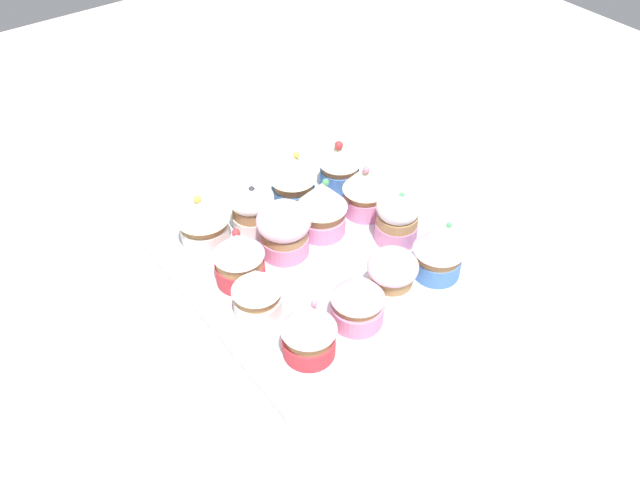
{
  "coord_description": "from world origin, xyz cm",
  "views": [
    {
      "loc": [
        -47.63,
        35.57,
        57.72
      ],
      "look_at": [
        0.0,
        0.0,
        4.2
      ],
      "focal_mm": 37.73,
      "sensor_mm": 36.0,
      "label": 1
    }
  ],
  "objects_px": {
    "cupcake_8": "(284,229)",
    "cupcake_0": "(439,248)",
    "cupcake_3": "(340,163)",
    "baking_tray": "(320,262)",
    "cupcake_13": "(203,219)",
    "cupcake_7": "(358,297)",
    "cupcake_12": "(239,257)",
    "cupcake_1": "(398,216)",
    "cupcake_2": "(365,188)",
    "cupcake_5": "(322,207)",
    "cupcake_10": "(309,328)",
    "cupcake_9": "(252,207)",
    "cupcake_4": "(392,275)",
    "cupcake_11": "(257,292)",
    "cupcake_6": "(293,178)"
  },
  "relations": [
    {
      "from": "cupcake_2",
      "to": "cupcake_10",
      "type": "distance_m",
      "value": 0.24
    },
    {
      "from": "cupcake_3",
      "to": "cupcake_7",
      "type": "xyz_separation_m",
      "value": [
        -0.21,
        0.14,
        -0.0
      ]
    },
    {
      "from": "baking_tray",
      "to": "cupcake_7",
      "type": "bearing_deg",
      "value": 165.7
    },
    {
      "from": "cupcake_3",
      "to": "cupcake_12",
      "type": "xyz_separation_m",
      "value": [
        -0.08,
        0.21,
        -0.0
      ]
    },
    {
      "from": "cupcake_1",
      "to": "cupcake_4",
      "type": "relative_size",
      "value": 1.18
    },
    {
      "from": "cupcake_3",
      "to": "cupcake_10",
      "type": "distance_m",
      "value": 0.29
    },
    {
      "from": "cupcake_1",
      "to": "cupcake_12",
      "type": "height_order",
      "value": "same"
    },
    {
      "from": "baking_tray",
      "to": "cupcake_4",
      "type": "bearing_deg",
      "value": -164.25
    },
    {
      "from": "cupcake_1",
      "to": "cupcake_0",
      "type": "bearing_deg",
      "value": 178.6
    },
    {
      "from": "cupcake_10",
      "to": "cupcake_0",
      "type": "bearing_deg",
      "value": -88.12
    },
    {
      "from": "cupcake_2",
      "to": "cupcake_8",
      "type": "relative_size",
      "value": 1.11
    },
    {
      "from": "cupcake_5",
      "to": "cupcake_7",
      "type": "height_order",
      "value": "cupcake_5"
    },
    {
      "from": "baking_tray",
      "to": "cupcake_10",
      "type": "relative_size",
      "value": 4.14
    },
    {
      "from": "cupcake_3",
      "to": "baking_tray",
      "type": "bearing_deg",
      "value": 133.0
    },
    {
      "from": "cupcake_13",
      "to": "cupcake_7",
      "type": "bearing_deg",
      "value": -161.81
    },
    {
      "from": "cupcake_8",
      "to": "cupcake_12",
      "type": "xyz_separation_m",
      "value": [
        -0.01,
        0.07,
        0.0
      ]
    },
    {
      "from": "cupcake_2",
      "to": "cupcake_9",
      "type": "relative_size",
      "value": 1.1
    },
    {
      "from": "cupcake_12",
      "to": "cupcake_13",
      "type": "distance_m",
      "value": 0.08
    },
    {
      "from": "cupcake_1",
      "to": "cupcake_5",
      "type": "relative_size",
      "value": 0.95
    },
    {
      "from": "cupcake_7",
      "to": "cupcake_8",
      "type": "relative_size",
      "value": 1.01
    },
    {
      "from": "cupcake_1",
      "to": "cupcake_3",
      "type": "xyz_separation_m",
      "value": [
        0.13,
        -0.01,
        0.0
      ]
    },
    {
      "from": "cupcake_1",
      "to": "cupcake_4",
      "type": "distance_m",
      "value": 0.1
    },
    {
      "from": "cupcake_4",
      "to": "cupcake_7",
      "type": "bearing_deg",
      "value": 95.81
    },
    {
      "from": "cupcake_10",
      "to": "cupcake_12",
      "type": "height_order",
      "value": "cupcake_10"
    },
    {
      "from": "baking_tray",
      "to": "cupcake_7",
      "type": "relative_size",
      "value": 4.58
    },
    {
      "from": "cupcake_9",
      "to": "cupcake_12",
      "type": "height_order",
      "value": "cupcake_12"
    },
    {
      "from": "cupcake_3",
      "to": "cupcake_10",
      "type": "relative_size",
      "value": 0.96
    },
    {
      "from": "cupcake_0",
      "to": "cupcake_3",
      "type": "height_order",
      "value": "cupcake_0"
    },
    {
      "from": "cupcake_1",
      "to": "cupcake_2",
      "type": "distance_m",
      "value": 0.07
    },
    {
      "from": "cupcake_8",
      "to": "cupcake_9",
      "type": "xyz_separation_m",
      "value": [
        0.06,
        0.01,
        -0.0
      ]
    },
    {
      "from": "cupcake_7",
      "to": "cupcake_13",
      "type": "distance_m",
      "value": 0.22
    },
    {
      "from": "baking_tray",
      "to": "cupcake_0",
      "type": "relative_size",
      "value": 4.12
    },
    {
      "from": "cupcake_7",
      "to": "cupcake_12",
      "type": "bearing_deg",
      "value": 28.36
    },
    {
      "from": "cupcake_9",
      "to": "cupcake_8",
      "type": "bearing_deg",
      "value": -171.63
    },
    {
      "from": "cupcake_3",
      "to": "cupcake_11",
      "type": "xyz_separation_m",
      "value": [
        -0.13,
        0.22,
        -0.0
      ]
    },
    {
      "from": "cupcake_10",
      "to": "cupcake_2",
      "type": "bearing_deg",
      "value": -53.37
    },
    {
      "from": "cupcake_4",
      "to": "cupcake_12",
      "type": "xyz_separation_m",
      "value": [
        0.12,
        0.12,
        0.0
      ]
    },
    {
      "from": "cupcake_9",
      "to": "cupcake_11",
      "type": "bearing_deg",
      "value": 149.61
    },
    {
      "from": "cupcake_8",
      "to": "cupcake_0",
      "type": "bearing_deg",
      "value": -138.6
    },
    {
      "from": "cupcake_4",
      "to": "cupcake_6",
      "type": "height_order",
      "value": "cupcake_6"
    },
    {
      "from": "cupcake_7",
      "to": "baking_tray",
      "type": "bearing_deg",
      "value": -14.3
    },
    {
      "from": "cupcake_8",
      "to": "cupcake_9",
      "type": "height_order",
      "value": "same"
    },
    {
      "from": "cupcake_10",
      "to": "cupcake_11",
      "type": "bearing_deg",
      "value": 9.18
    },
    {
      "from": "cupcake_9",
      "to": "cupcake_4",
      "type": "bearing_deg",
      "value": -161.9
    },
    {
      "from": "cupcake_0",
      "to": "cupcake_2",
      "type": "xyz_separation_m",
      "value": [
        0.14,
        -0.0,
        -0.0
      ]
    },
    {
      "from": "cupcake_9",
      "to": "cupcake_13",
      "type": "height_order",
      "value": "cupcake_13"
    },
    {
      "from": "cupcake_0",
      "to": "cupcake_7",
      "type": "distance_m",
      "value": 0.12
    },
    {
      "from": "baking_tray",
      "to": "cupcake_7",
      "type": "height_order",
      "value": "cupcake_7"
    },
    {
      "from": "cupcake_6",
      "to": "cupcake_10",
      "type": "relative_size",
      "value": 1.03
    },
    {
      "from": "cupcake_5",
      "to": "cupcake_13",
      "type": "relative_size",
      "value": 1.05
    }
  ]
}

